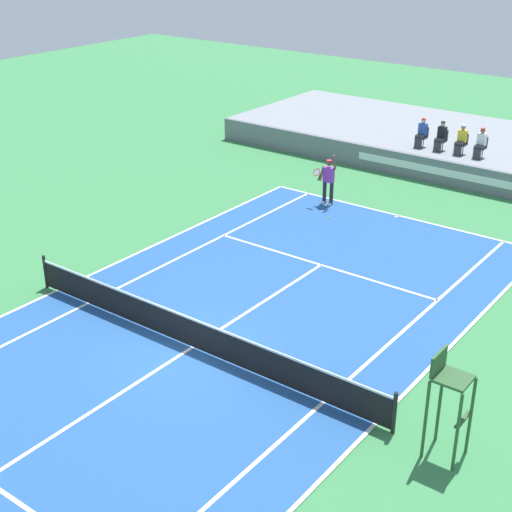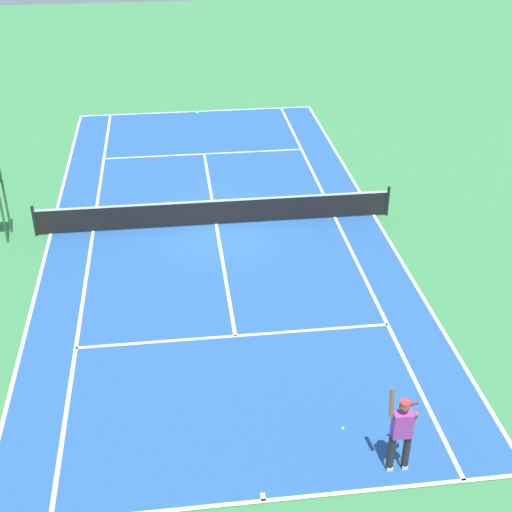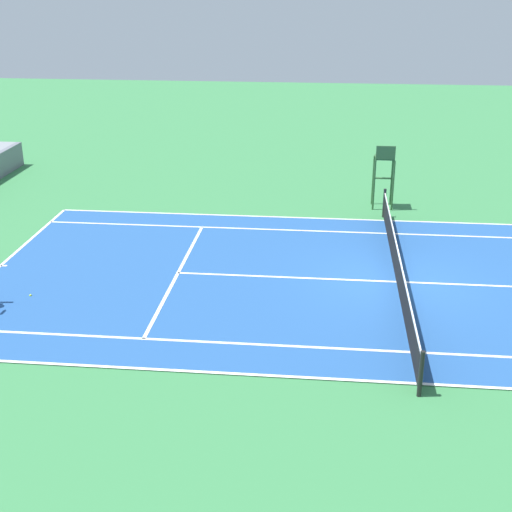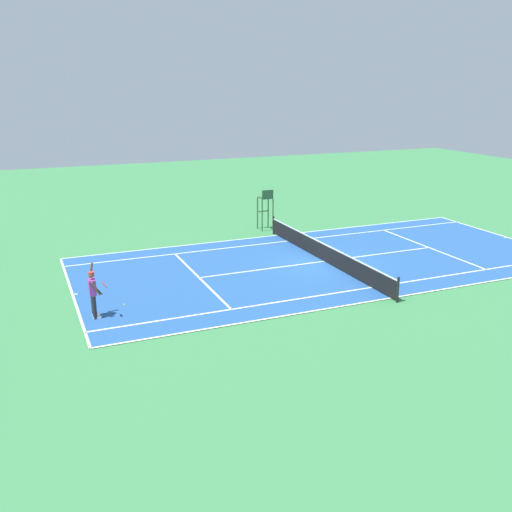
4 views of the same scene
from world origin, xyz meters
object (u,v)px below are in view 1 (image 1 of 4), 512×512
object	(u,v)px
tennis_player	(328,180)
tennis_ball	(329,217)
spectator_seated_0	(422,133)
umpire_chair	(448,393)
spectator_seated_2	(461,140)
spectator_seated_3	(481,144)
spectator_seated_1	(441,137)

from	to	relation	value
tennis_player	tennis_ball	distance (m)	1.78
spectator_seated_0	umpire_chair	size ratio (longest dim) A/B	0.52
spectator_seated_2	umpire_chair	xyz separation A→B (m)	(7.13, -17.53, -0.12)
spectator_seated_2	tennis_ball	xyz separation A→B (m)	(-1.96, -7.41, -1.64)
spectator_seated_0	tennis_ball	distance (m)	7.59
spectator_seated_3	tennis_player	world-z (taller)	spectator_seated_3
spectator_seated_3	spectator_seated_2	bearing A→B (deg)	180.00
spectator_seated_3	tennis_player	bearing A→B (deg)	-120.72
tennis_ball	tennis_player	bearing A→B (deg)	124.33
umpire_chair	spectator_seated_2	bearing A→B (deg)	112.14
spectator_seated_0	spectator_seated_2	xyz separation A→B (m)	(1.84, 0.00, 0.00)
spectator_seated_0	spectator_seated_3	world-z (taller)	same
spectator_seated_1	tennis_ball	xyz separation A→B (m)	(-1.03, -7.41, -1.64)
tennis_ball	umpire_chair	bearing A→B (deg)	-48.07
spectator_seated_1	tennis_ball	size ratio (longest dim) A/B	18.60
spectator_seated_2	tennis_player	size ratio (longest dim) A/B	0.61
spectator_seated_1	umpire_chair	distance (m)	19.29
spectator_seated_0	umpire_chair	bearing A→B (deg)	-62.91
spectator_seated_0	tennis_player	size ratio (longest dim) A/B	0.61
spectator_seated_1	tennis_player	xyz separation A→B (m)	(-1.88, -6.17, -0.68)
spectator_seated_0	spectator_seated_2	bearing A→B (deg)	0.00
spectator_seated_0	tennis_ball	xyz separation A→B (m)	(-0.12, -7.41, -1.64)
spectator_seated_2	spectator_seated_3	bearing A→B (deg)	0.00
spectator_seated_3	tennis_player	xyz separation A→B (m)	(-3.67, -6.17, -0.68)
spectator_seated_0	spectator_seated_2	distance (m)	1.84
spectator_seated_1	spectator_seated_2	bearing A→B (deg)	0.00
spectator_seated_0	spectator_seated_1	size ratio (longest dim) A/B	1.00
spectator_seated_1	umpire_chair	world-z (taller)	umpire_chair
tennis_player	umpire_chair	distance (m)	15.11
spectator_seated_1	spectator_seated_0	bearing A→B (deg)	180.00
spectator_seated_0	spectator_seated_1	distance (m)	0.91
spectator_seated_1	tennis_player	world-z (taller)	spectator_seated_1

